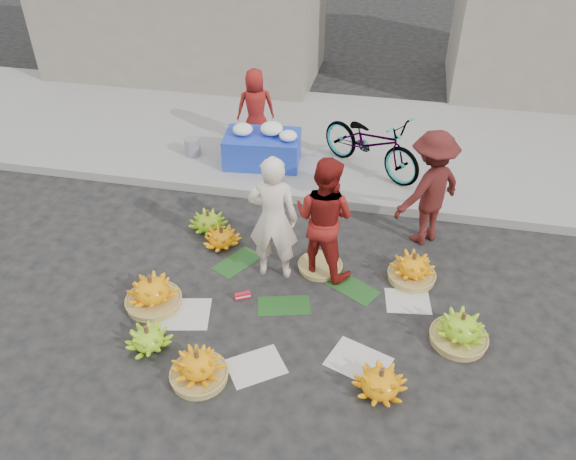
% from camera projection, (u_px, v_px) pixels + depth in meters
% --- Properties ---
extents(ground, '(80.00, 80.00, 0.00)m').
position_uv_depth(ground, '(295.00, 296.00, 7.09)').
color(ground, black).
rests_on(ground, ground).
extents(curb, '(40.00, 0.25, 0.15)m').
position_uv_depth(curb, '(323.00, 199.00, 8.79)').
color(curb, gray).
rests_on(curb, ground).
extents(sidewalk, '(40.00, 4.00, 0.12)m').
position_uv_depth(sidewalk, '(340.00, 140.00, 10.46)').
color(sidewalk, gray).
rests_on(sidewalk, ground).
extents(newspaper_scatter, '(3.20, 1.80, 0.00)m').
position_uv_depth(newspaper_scatter, '(281.00, 342.00, 6.45)').
color(newspaper_scatter, silver).
rests_on(newspaper_scatter, ground).
extents(banana_leaves, '(2.00, 1.00, 0.00)m').
position_uv_depth(banana_leaves, '(291.00, 284.00, 7.26)').
color(banana_leaves, '#164317').
rests_on(banana_leaves, ground).
extents(banana_bunch_0, '(0.67, 0.67, 0.46)m').
position_uv_depth(banana_bunch_0, '(152.00, 292.00, 6.85)').
color(banana_bunch_0, '#A18543').
rests_on(banana_bunch_0, ground).
extents(banana_bunch_1, '(0.49, 0.49, 0.32)m').
position_uv_depth(banana_bunch_1, '(148.00, 338.00, 6.33)').
color(banana_bunch_1, '#77BE1B').
rests_on(banana_bunch_1, ground).
extents(banana_bunch_2, '(0.69, 0.69, 0.43)m').
position_uv_depth(banana_bunch_2, '(198.00, 367.00, 5.94)').
color(banana_bunch_2, '#A18543').
rests_on(banana_bunch_2, ground).
extents(banana_bunch_3, '(0.58, 0.58, 0.35)m').
position_uv_depth(banana_bunch_3, '(380.00, 382.00, 5.81)').
color(banana_bunch_3, '#FFA70C').
rests_on(banana_bunch_3, ground).
extents(banana_bunch_4, '(0.72, 0.72, 0.44)m').
position_uv_depth(banana_bunch_4, '(461.00, 329.00, 6.36)').
color(banana_bunch_4, '#A18543').
rests_on(banana_bunch_4, ground).
extents(banana_bunch_5, '(0.67, 0.67, 0.42)m').
position_uv_depth(banana_bunch_5, '(413.00, 268.00, 7.25)').
color(banana_bunch_5, '#A18543').
rests_on(banana_bunch_5, ground).
extents(banana_bunch_6, '(0.58, 0.58, 0.32)m').
position_uv_depth(banana_bunch_6, '(222.00, 238.00, 7.87)').
color(banana_bunch_6, '#FFA70C').
rests_on(banana_bunch_6, ground).
extents(banana_bunch_7, '(0.66, 0.66, 0.33)m').
position_uv_depth(banana_bunch_7, '(208.00, 221.00, 8.17)').
color(banana_bunch_7, '#77BE1B').
rests_on(banana_bunch_7, ground).
extents(basket_spare, '(0.59, 0.59, 0.07)m').
position_uv_depth(basket_spare, '(320.00, 266.00, 7.52)').
color(basket_spare, '#A18543').
rests_on(basket_spare, ground).
extents(incense_stack, '(0.20, 0.14, 0.08)m').
position_uv_depth(incense_stack, '(243.00, 296.00, 7.03)').
color(incense_stack, red).
rests_on(incense_stack, ground).
extents(vendor_cream, '(0.66, 0.45, 1.74)m').
position_uv_depth(vendor_cream, '(273.00, 219.00, 6.96)').
color(vendor_cream, white).
rests_on(vendor_cream, ground).
extents(vendor_red, '(0.99, 0.88, 1.68)m').
position_uv_depth(vendor_red, '(324.00, 218.00, 7.02)').
color(vendor_red, maroon).
rests_on(vendor_red, ground).
extents(man_striped, '(1.21, 1.21, 1.68)m').
position_uv_depth(man_striped, '(430.00, 189.00, 7.58)').
color(man_striped, maroon).
rests_on(man_striped, ground).
extents(flower_table, '(1.32, 0.89, 0.73)m').
position_uv_depth(flower_table, '(263.00, 147.00, 9.45)').
color(flower_table, '#1D36BC').
rests_on(flower_table, sidewalk).
extents(grey_bucket, '(0.27, 0.27, 0.31)m').
position_uv_depth(grey_bucket, '(193.00, 147.00, 9.77)').
color(grey_bucket, gray).
rests_on(grey_bucket, sidewalk).
extents(flower_vendor, '(0.79, 0.65, 1.37)m').
position_uv_depth(flower_vendor, '(256.00, 108.00, 9.81)').
color(flower_vendor, maroon).
rests_on(flower_vendor, sidewalk).
extents(bicycle, '(1.65, 1.99, 1.02)m').
position_uv_depth(bicycle, '(371.00, 142.00, 9.13)').
color(bicycle, gray).
rests_on(bicycle, sidewalk).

